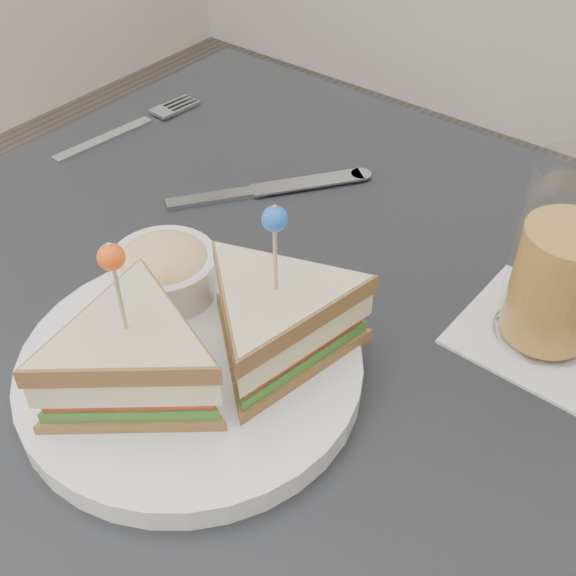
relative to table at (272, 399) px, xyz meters
The scene contains 5 objects.
table is the anchor object (origin of this frame).
plate_meal 0.13m from the table, 101.45° to the right, with size 0.29×0.29×0.15m.
cutlery_fork 0.38m from the table, 153.39° to the left, with size 0.04×0.19×0.01m.
cutlery_knife 0.22m from the table, 131.51° to the left, with size 0.14×0.18×0.01m.
drink_set 0.26m from the table, 38.46° to the left, with size 0.12×0.12×0.15m.
Camera 1 is at (0.26, -0.31, 1.16)m, focal length 45.00 mm.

